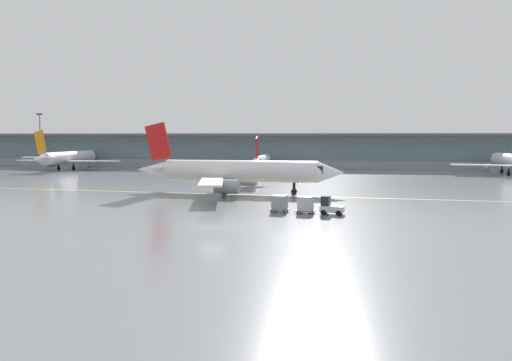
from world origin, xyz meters
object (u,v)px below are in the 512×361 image
object	(u,v)px
apron_light_mast_0	(40,138)
gate_airplane_1	(262,161)
gate_airplane_0	(69,158)
taxiing_regional_jet	(238,172)
cargo_dolly_lead	(305,204)
cargo_dolly_trailing	(280,203)
baggage_tug	(330,207)

from	to	relation	value
apron_light_mast_0	gate_airplane_1	bearing A→B (deg)	-9.56
gate_airplane_0	apron_light_mast_0	size ratio (longest dim) A/B	2.05
taxiing_regional_jet	cargo_dolly_lead	bearing A→B (deg)	-54.74
gate_airplane_1	apron_light_mast_0	world-z (taller)	apron_light_mast_0
cargo_dolly_lead	apron_light_mast_0	size ratio (longest dim) A/B	0.15
gate_airplane_0	cargo_dolly_trailing	world-z (taller)	gate_airplane_0
gate_airplane_0	cargo_dolly_lead	world-z (taller)	gate_airplane_0
apron_light_mast_0	cargo_dolly_trailing	bearing A→B (deg)	-44.41
cargo_dolly_lead	cargo_dolly_trailing	size ratio (longest dim) A/B	1.00
gate_airplane_1	cargo_dolly_trailing	xyz separation A→B (m)	(11.74, -65.63, -1.60)
gate_airplane_0	taxiing_regional_jet	xyz separation A→B (m)	(55.01, -47.52, 0.18)
gate_airplane_0	gate_airplane_1	distance (m)	51.89
taxiing_regional_jet	gate_airplane_0	bearing A→B (deg)	142.99
taxiing_regional_jet	baggage_tug	world-z (taller)	taxiing_regional_jet
gate_airplane_1	baggage_tug	size ratio (longest dim) A/B	9.46
apron_light_mast_0	baggage_tug	bearing A→B (deg)	-42.78
baggage_tug	gate_airplane_1	bearing A→B (deg)	115.96
apron_light_mast_0	cargo_dolly_lead	bearing A→B (deg)	-43.55
gate_airplane_1	cargo_dolly_lead	world-z (taller)	gate_airplane_1
taxiing_regional_jet	cargo_dolly_trailing	world-z (taller)	taxiing_regional_jet
apron_light_mast_0	gate_airplane_0	bearing A→B (deg)	-36.25
gate_airplane_1	cargo_dolly_lead	size ratio (longest dim) A/B	11.26
taxiing_regional_jet	baggage_tug	size ratio (longest dim) A/B	11.87
taxiing_regional_jet	gate_airplane_1	bearing A→B (deg)	97.60
gate_airplane_0	gate_airplane_1	world-z (taller)	gate_airplane_0
cargo_dolly_trailing	gate_airplane_0	bearing A→B (deg)	145.14
baggage_tug	apron_light_mast_0	distance (m)	115.12
gate_airplane_1	baggage_tug	world-z (taller)	gate_airplane_1
gate_airplane_1	baggage_tug	distance (m)	69.10
baggage_tug	apron_light_mast_0	size ratio (longest dim) A/B	0.18
gate_airplane_1	cargo_dolly_trailing	world-z (taller)	gate_airplane_1
taxiing_regional_jet	apron_light_mast_0	size ratio (longest dim) A/B	2.18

